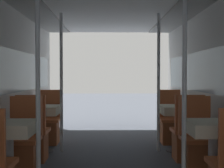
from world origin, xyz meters
name	(u,v)px	position (x,y,z in m)	size (l,w,h in m)	color
dining_table_left_1	(8,134)	(-1.14, 2.61, 0.63)	(0.56, 0.56, 0.76)	#4C4C51
chair_left_far_1	(23,150)	(-1.14, 3.19, 0.30)	(0.43, 0.43, 0.99)	brown
support_pole_left_1	(38,87)	(-0.81, 2.61, 1.15)	(0.05, 0.05, 2.30)	silver
dining_table_left_2	(42,114)	(-1.14, 4.35, 0.63)	(0.56, 0.56, 0.76)	#4C4C51
chair_left_near_2	(34,141)	(-1.14, 3.77, 0.30)	(0.43, 0.43, 0.99)	brown
chair_left_far_2	(49,127)	(-1.14, 4.94, 0.30)	(0.43, 0.43, 0.99)	brown
support_pole_left_2	(61,83)	(-0.81, 4.35, 1.15)	(0.05, 0.05, 2.30)	silver
dining_table_right_1	(213,133)	(1.14, 2.61, 0.63)	(0.56, 0.56, 0.76)	#4C4C51
chair_right_far_1	(198,150)	(1.14, 3.19, 0.30)	(0.43, 0.43, 0.99)	brown
support_pole_right_1	(184,87)	(0.81, 2.61, 1.15)	(0.05, 0.05, 2.30)	silver
dining_table_right_2	(178,114)	(1.14, 4.35, 0.63)	(0.56, 0.56, 0.76)	#4C4C51
chair_right_near_2	(187,140)	(1.14, 3.77, 0.30)	(0.43, 0.43, 0.99)	brown
chair_right_far_2	(171,127)	(1.14, 4.94, 0.30)	(0.43, 0.43, 0.99)	brown
support_pole_right_2	(159,83)	(0.81, 4.35, 1.15)	(0.05, 0.05, 2.30)	silver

